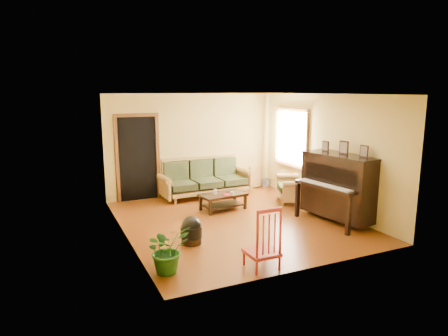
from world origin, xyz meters
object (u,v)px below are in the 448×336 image
armchair (294,184)px  ceramic_crock (266,183)px  sofa (206,178)px  red_chair (262,237)px  footstool (191,234)px  potted_plant (167,249)px  coffee_table (223,202)px  piano (340,188)px

armchair → ceramic_crock: bearing=107.0°
sofa → red_chair: bearing=-102.2°
footstool → potted_plant: size_ratio=0.53×
footstool → potted_plant: bearing=-127.6°
ceramic_crock → potted_plant: size_ratio=0.32×
armchair → red_chair: red_chair is taller
red_chair → ceramic_crock: red_chair is taller
coffee_table → armchair: armchair is taller
armchair → potted_plant: bearing=-125.1°
armchair → footstool: size_ratio=2.41×
piano → footstool: bearing=169.7°
ceramic_crock → footstool: bearing=-137.0°
coffee_table → ceramic_crock: (2.00, 1.50, -0.07)m
red_chair → piano: bearing=25.5°
red_chair → potted_plant: bearing=160.6°
armchair → footstool: armchair is taller
piano → ceramic_crock: piano is taller
armchair → piano: 1.58m
piano → footstool: (-3.22, 0.08, -0.52)m
armchair → coffee_table: bearing=-161.5°
piano → potted_plant: piano is taller
sofa → footstool: size_ratio=5.92×
armchair → piano: bearing=-65.0°
sofa → piano: bearing=-60.5°
coffee_table → footstool: coffee_table is taller
coffee_table → ceramic_crock: coffee_table is taller
coffee_table → armchair: (1.82, -0.15, 0.28)m
coffee_table → potted_plant: potted_plant is taller
armchair → footstool: 3.51m
sofa → coffee_table: bearing=-95.5°
piano → red_chair: (-2.57, -1.29, -0.21)m
red_chair → armchair: bearing=47.3°
armchair → piano: piano is taller
sofa → ceramic_crock: bearing=5.9°
coffee_table → red_chair: (-0.71, -3.00, 0.31)m
footstool → sofa: bearing=63.5°
piano → potted_plant: (-3.92, -0.84, -0.34)m
red_chair → coffee_table: bearing=75.6°
coffee_table → ceramic_crock: size_ratio=4.40×
coffee_table → ceramic_crock: 2.50m
red_chair → potted_plant: red_chair is taller
coffee_table → potted_plant: bearing=-128.9°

